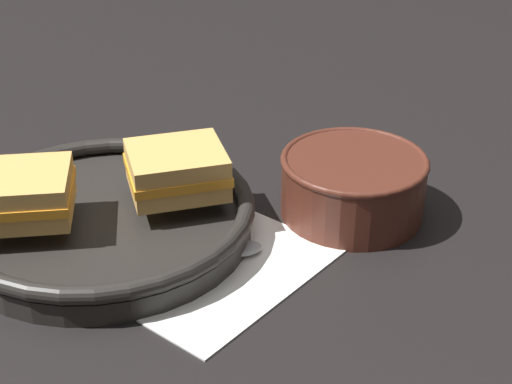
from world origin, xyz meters
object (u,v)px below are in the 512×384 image
soup_bowl (353,182)px  spoon (221,251)px  sandwich_near_left (21,194)px  skillet (103,218)px  sandwich_near_right (177,170)px

soup_bowl → spoon: bearing=171.0°
spoon → sandwich_near_left: bearing=162.8°
skillet → sandwich_near_left: bearing=158.8°
spoon → skillet: size_ratio=0.36×
sandwich_near_left → skillet: bearing=-21.2°
spoon → sandwich_near_right: bearing=112.9°
soup_bowl → skillet: size_ratio=0.42×
skillet → sandwich_near_left: (-0.07, 0.03, 0.04)m
skillet → soup_bowl: bearing=-31.0°
sandwich_near_left → sandwich_near_right: 0.16m
sandwich_near_left → spoon: bearing=-45.2°
sandwich_near_right → spoon: bearing=-95.2°
soup_bowl → spoon: (-0.16, 0.03, -0.03)m
sandwich_near_left → sandwich_near_right: size_ratio=1.03×
sandwich_near_right → soup_bowl: bearing=-34.7°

